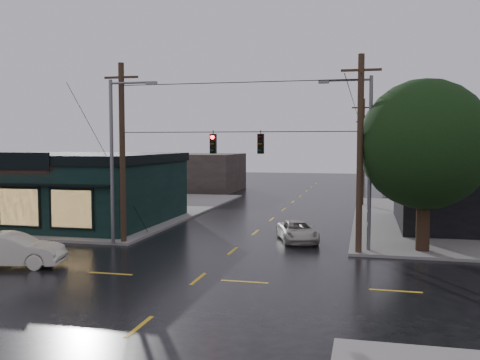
% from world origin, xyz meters
% --- Properties ---
extents(ground_plane, '(160.00, 160.00, 0.00)m').
position_xyz_m(ground_plane, '(0.00, 0.00, 0.00)').
color(ground_plane, black).
extents(sidewalk_nw, '(28.00, 28.00, 0.15)m').
position_xyz_m(sidewalk_nw, '(-20.00, 20.00, 0.07)').
color(sidewalk_nw, gray).
rests_on(sidewalk_nw, ground).
extents(pizza_shop, '(16.30, 12.34, 4.90)m').
position_xyz_m(pizza_shop, '(-15.00, 12.94, 2.56)').
color(pizza_shop, black).
rests_on(pizza_shop, ground).
extents(corner_tree, '(6.70, 6.70, 8.85)m').
position_xyz_m(corner_tree, '(9.72, 7.70, 5.63)').
color(corner_tree, black).
rests_on(corner_tree, ground).
extents(utility_pole_nw, '(2.00, 0.32, 10.15)m').
position_xyz_m(utility_pole_nw, '(-6.50, 6.50, 0.00)').
color(utility_pole_nw, '#321F16').
rests_on(utility_pole_nw, ground).
extents(utility_pole_ne, '(2.00, 0.32, 10.15)m').
position_xyz_m(utility_pole_ne, '(6.50, 6.50, 0.00)').
color(utility_pole_ne, '#321F16').
rests_on(utility_pole_ne, ground).
extents(utility_pole_far_a, '(2.00, 0.32, 9.65)m').
position_xyz_m(utility_pole_far_a, '(6.50, 28.00, 0.00)').
color(utility_pole_far_a, '#321F16').
rests_on(utility_pole_far_a, ground).
extents(utility_pole_far_b, '(2.00, 0.32, 9.15)m').
position_xyz_m(utility_pole_far_b, '(6.50, 48.00, 0.00)').
color(utility_pole_far_b, '#321F16').
rests_on(utility_pole_far_b, ground).
extents(utility_pole_far_c, '(2.00, 0.32, 9.15)m').
position_xyz_m(utility_pole_far_c, '(6.50, 68.00, 0.00)').
color(utility_pole_far_c, '#321F16').
rests_on(utility_pole_far_c, ground).
extents(span_signal_assembly, '(13.00, 0.48, 1.23)m').
position_xyz_m(span_signal_assembly, '(0.10, 6.50, 5.70)').
color(span_signal_assembly, black).
rests_on(span_signal_assembly, ground).
extents(streetlight_nw, '(5.40, 0.30, 9.15)m').
position_xyz_m(streetlight_nw, '(-6.80, 5.80, 0.00)').
color(streetlight_nw, slate).
rests_on(streetlight_nw, ground).
extents(streetlight_ne, '(5.40, 0.30, 9.15)m').
position_xyz_m(streetlight_ne, '(7.00, 7.20, 0.00)').
color(streetlight_ne, slate).
rests_on(streetlight_ne, ground).
extents(bg_building_west, '(12.00, 10.00, 4.40)m').
position_xyz_m(bg_building_west, '(-14.00, 40.00, 2.20)').
color(bg_building_west, '#322925').
rests_on(bg_building_west, ground).
extents(bg_building_east, '(14.00, 12.00, 5.60)m').
position_xyz_m(bg_building_east, '(16.00, 45.00, 2.80)').
color(bg_building_east, '#29292E').
rests_on(bg_building_east, ground).
extents(sedan_cream, '(5.04, 2.77, 1.58)m').
position_xyz_m(sedan_cream, '(-9.09, 0.11, 0.79)').
color(sedan_cream, beige).
rests_on(sedan_cream, ground).
extents(suv_silver, '(3.16, 4.62, 1.18)m').
position_xyz_m(suv_silver, '(3.00, 9.52, 0.59)').
color(suv_silver, beige).
rests_on(suv_silver, ground).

